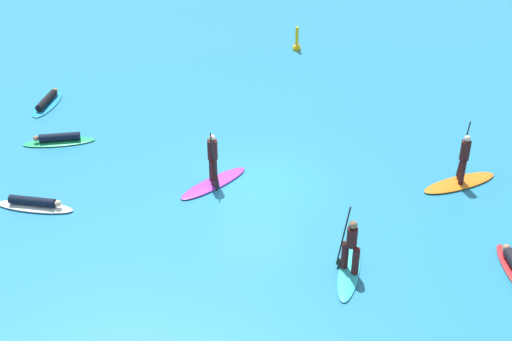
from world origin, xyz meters
The scene contains 8 objects.
ground_plane centered at (0.00, 0.00, 0.00)m, with size 120.00×120.00×0.00m, color teal.
surfer_on_green_board centered at (-7.21, 2.90, 0.14)m, with size 2.67×1.04×0.39m.
surfer_on_teal_board centered at (2.51, -4.68, 0.47)m, with size 1.19×2.71×2.10m.
surfer_on_purple_board centered at (-1.41, -0.04, 0.48)m, with size 2.49×2.43×2.04m.
surfer_on_white_board centered at (-7.04, -1.35, 0.14)m, with size 2.62×1.10×0.40m.
surfer_on_orange_board centered at (6.80, -0.17, 0.40)m, with size 2.88×1.83×2.25m.
surfer_on_blue_board centered at (-8.38, 6.13, 0.13)m, with size 1.16×2.55×0.37m.
marker_buoy centered at (2.16, 11.92, 0.24)m, with size 0.40×0.40×1.23m.
Camera 1 is at (-0.35, -19.99, 12.67)m, focal length 49.63 mm.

